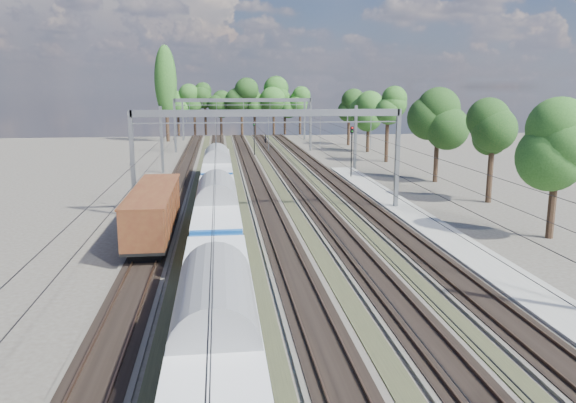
{
  "coord_description": "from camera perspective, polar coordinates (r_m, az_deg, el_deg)",
  "views": [
    {
      "loc": [
        -4.22,
        -18.11,
        10.88
      ],
      "look_at": [
        0.59,
        21.07,
        2.8
      ],
      "focal_mm": 35.0,
      "sensor_mm": 36.0,
      "label": 1
    }
  ],
  "objects": [
    {
      "name": "freight_boxcar",
      "position": [
        41.45,
        -13.47,
        -0.84
      ],
      "size": [
        2.9,
        13.99,
        3.61
      ],
      "color": "black",
      "rests_on": "ground"
    },
    {
      "name": "tree_belt",
      "position": [
        111.85,
        -1.05,
        10.18
      ],
      "size": [
        38.6,
        100.87,
        12.2
      ],
      "color": "black",
      "rests_on": "ground"
    },
    {
      "name": "track_bed",
      "position": [
        64.16,
        -3.13,
        1.88
      ],
      "size": [
        21.0,
        130.0,
        0.34
      ],
      "color": "#47423A",
      "rests_on": "ground"
    },
    {
      "name": "worker",
      "position": [
        109.6,
        -2.29,
        6.37
      ],
      "size": [
        0.64,
        0.81,
        1.96
      ],
      "primitive_type": "imported",
      "rotation": [
        0.0,
        0.0,
        1.83
      ],
      "color": "black",
      "rests_on": "ground"
    },
    {
      "name": "catenary",
      "position": [
        71.09,
        -3.35,
        7.93
      ],
      "size": [
        25.65,
        130.0,
        9.0
      ],
      "color": "slate",
      "rests_on": "ground"
    },
    {
      "name": "ground",
      "position": [
        21.55,
        5.58,
        -18.82
      ],
      "size": [
        220.0,
        220.0,
        0.0
      ],
      "primitive_type": "plane",
      "color": "#47423A",
      "rests_on": "ground"
    },
    {
      "name": "poplar",
      "position": [
        116.57,
        -12.33,
        11.8
      ],
      "size": [
        4.4,
        4.4,
        19.04
      ],
      "color": "black",
      "rests_on": "ground"
    },
    {
      "name": "platform",
      "position": [
        42.79,
        15.55,
        -3.39
      ],
      "size": [
        3.0,
        70.0,
        0.3
      ],
      "primitive_type": "cube",
      "color": "gray",
      "rests_on": "ground"
    },
    {
      "name": "signal_far",
      "position": [
        67.6,
        6.49,
        5.63
      ],
      "size": [
        0.45,
        0.42,
        6.29
      ],
      "rotation": [
        0.0,
        0.0,
        -0.4
      ],
      "color": "black",
      "rests_on": "ground"
    },
    {
      "name": "emu_train",
      "position": [
        40.76,
        -7.25,
        -0.25
      ],
      "size": [
        3.01,
        63.74,
        4.41
      ],
      "color": "black",
      "rests_on": "ground"
    },
    {
      "name": "signal_near",
      "position": [
        89.97,
        -3.45,
        6.84
      ],
      "size": [
        0.36,
        0.32,
        5.53
      ],
      "rotation": [
        0.0,
        0.0,
        0.08
      ],
      "color": "black",
      "rests_on": "ground"
    }
  ]
}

